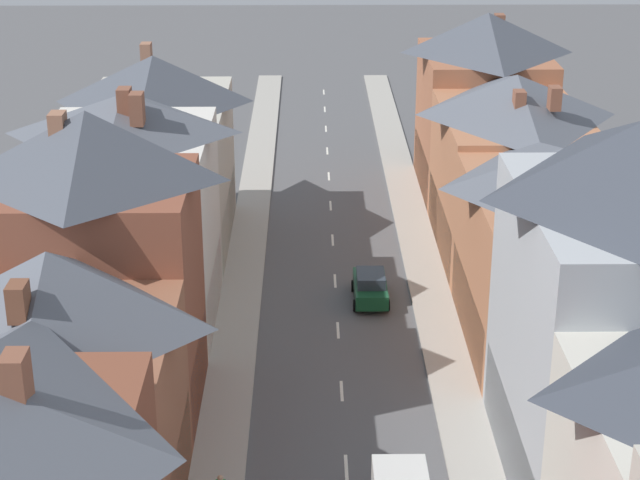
% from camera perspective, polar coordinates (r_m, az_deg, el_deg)
% --- Properties ---
extents(pavement_left, '(2.20, 104.00, 0.14)m').
position_cam_1_polar(pavement_left, '(55.70, -4.35, -3.85)').
color(pavement_left, '#A8A399').
rests_on(pavement_left, ground).
extents(pavement_right, '(2.20, 104.00, 0.14)m').
position_cam_1_polar(pavement_right, '(55.97, 6.15, -3.79)').
color(pavement_right, '#A8A399').
rests_on(pavement_right, ground).
extents(centre_line_dashes, '(0.14, 97.80, 0.01)m').
position_cam_1_polar(centre_line_dashes, '(53.84, 0.97, -4.83)').
color(centre_line_dashes, silver).
rests_on(centre_line_dashes, ground).
extents(terrace_row_left, '(8.00, 67.03, 13.42)m').
position_cam_1_polar(terrace_row_left, '(38.89, -13.65, -7.31)').
color(terrace_row_left, '#935138').
rests_on(terrace_row_left, ground).
extents(terrace_row_right, '(8.00, 75.07, 14.49)m').
position_cam_1_polar(terrace_row_right, '(42.33, 15.43, -4.69)').
color(terrace_row_right, '#A36042').
rests_on(terrace_row_right, ground).
extents(car_near_silver, '(1.90, 3.93, 1.69)m').
position_cam_1_polar(car_near_silver, '(56.61, 2.70, -2.49)').
color(car_near_silver, '#144728').
rests_on(car_near_silver, ground).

